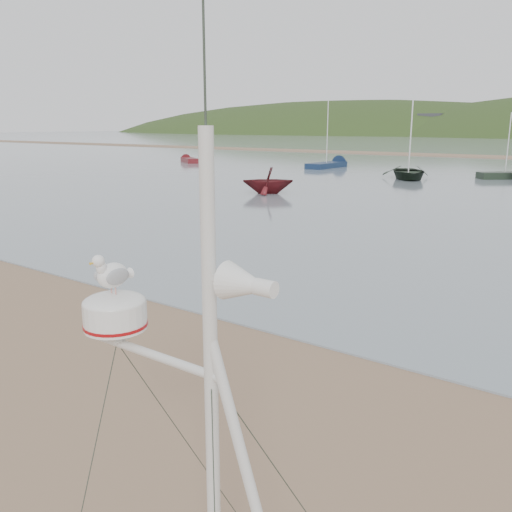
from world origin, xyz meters
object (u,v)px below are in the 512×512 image
Objects in this scene: dinghy_red_far at (187,160)px; boat_red at (268,168)px; sailboat_blue_near at (336,164)px; boat_dark at (410,146)px.

boat_red is at bearing -37.37° from dinghy_red_far.
sailboat_blue_near is 1.48× the size of dinghy_red_far.
boat_dark reaches higher than dinghy_red_far.
dinghy_red_far is (-16.63, -3.49, -0.01)m from sailboat_blue_near.
boat_red is 29.58m from dinghy_red_far.
sailboat_blue_near is at bearing 160.61° from boat_red.
boat_dark is 27.46m from dinghy_red_far.
sailboat_blue_near is (-10.39, 7.90, -2.20)m from boat_dark.
dinghy_red_far is at bearing -168.13° from sailboat_blue_near.
boat_dark is at bearing -9.27° from dinghy_red_far.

